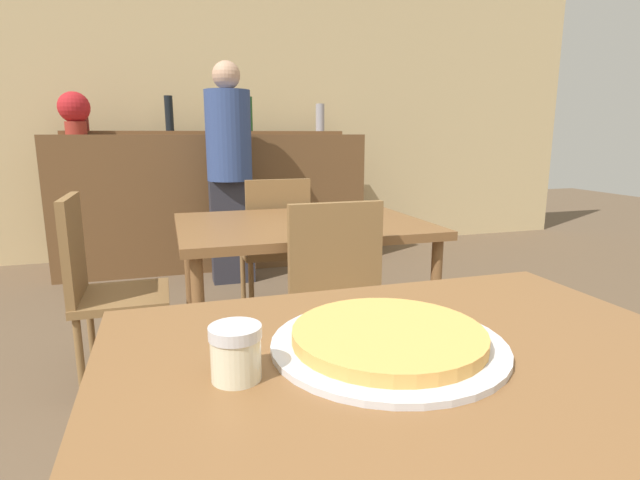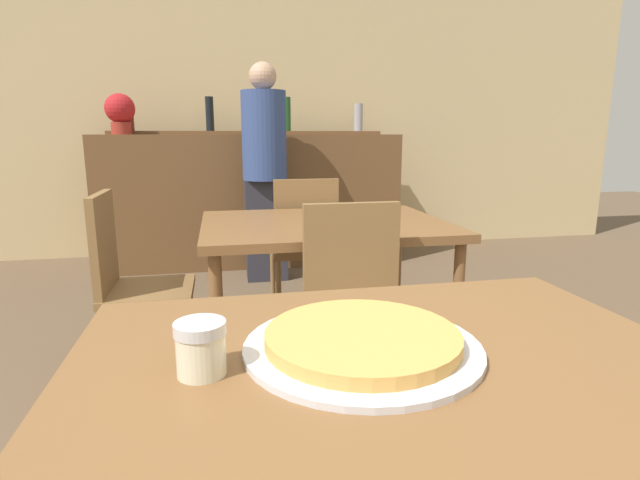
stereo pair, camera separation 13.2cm
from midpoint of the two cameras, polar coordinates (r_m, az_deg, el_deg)
The scene contains 12 objects.
wall_back at distance 4.99m, azimuth -7.68°, elevation 14.80°, with size 8.00×0.05×2.80m.
dining_table_near at distance 0.91m, azimuth 12.97°, elevation -18.79°, with size 1.09×0.85×0.77m.
dining_table_far at distance 2.44m, azimuth 2.05°, elevation 0.46°, with size 1.17×0.90×0.73m.
bar_counter at distance 4.51m, azimuth -6.96°, elevation 4.59°, with size 2.60×0.56×1.15m.
bar_back_shelf at distance 4.62m, azimuth -7.14°, elevation 12.59°, with size 2.39×0.24×0.33m.
chair_far_side_front at distance 1.91m, azimuth 6.34°, elevation -7.65°, with size 0.40×0.40×0.89m.
chair_far_side_back at distance 3.06m, azimuth -0.63°, elevation -0.02°, with size 0.40×0.40×0.89m.
chair_far_side_left at distance 2.44m, azimuth -19.51°, elevation -3.88°, with size 0.40×0.40×0.89m.
pizza_tray at distance 0.91m, azimuth 9.11°, elevation -11.48°, with size 0.42×0.42×0.04m.
cheese_shaker at distance 0.81m, azimuth -8.88°, elevation -12.18°, with size 0.08×0.08×0.09m.
person_standing at distance 3.91m, azimuth -5.36°, elevation 8.43°, with size 0.34×0.34×1.68m.
potted_plant at distance 4.47m, azimuth -21.09°, elevation 13.54°, with size 0.24×0.24×0.33m.
Camera 2 is at (-0.27, -0.72, 1.15)m, focal length 28.00 mm.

